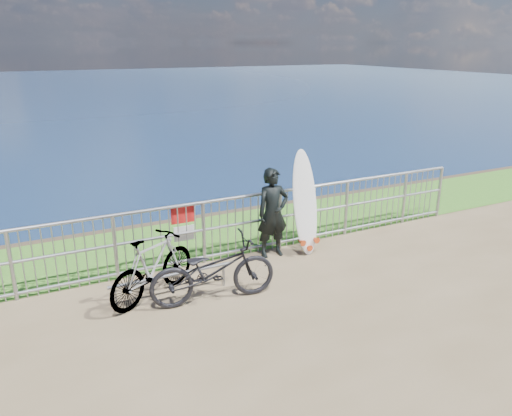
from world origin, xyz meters
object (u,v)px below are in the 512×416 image
surfer (273,213)px  bicycle_near (213,270)px  bicycle_far (153,267)px  surfboard (305,207)px

surfer → bicycle_near: size_ratio=0.86×
bicycle_near → surfer: bearing=-48.7°
bicycle_near → bicycle_far: (-0.76, 0.49, 0.01)m
surfboard → bicycle_far: (-2.93, -0.46, -0.38)m
surfer → surfboard: size_ratio=0.85×
surfboard → bicycle_near: (-2.17, -0.95, -0.38)m
surfer → bicycle_far: (-2.34, -0.60, -0.30)m
surfboard → bicycle_near: surfboard is taller
surfer → surfboard: surfboard is taller
surfboard → bicycle_near: bearing=-156.2°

